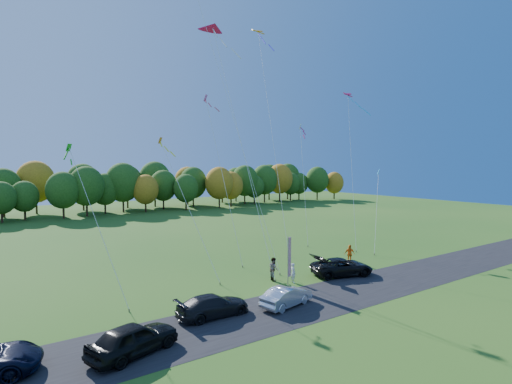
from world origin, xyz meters
TOP-DOWN VIEW (x-y plane):
  - ground at (0.00, 0.00)m, footprint 160.00×160.00m
  - asphalt_strip at (0.00, -4.00)m, footprint 90.00×6.00m
  - tree_line at (0.00, 55.00)m, footprint 116.00×12.00m
  - black_suv at (4.48, -0.57)m, footprint 5.84×3.97m
  - silver_sedan at (-4.17, -3.71)m, footprint 4.26×2.24m
  - dark_truck_a at (-9.10, -2.49)m, footprint 4.74×1.93m
  - dark_truck_b at (-14.81, -4.70)m, footprint 5.08×3.26m
  - person_tailgate_a at (-0.37, 0.15)m, footprint 0.50×0.65m
  - person_tailgate_b at (-1.26, 1.59)m, footprint 0.94×1.08m
  - person_east at (8.26, 2.03)m, footprint 1.13×0.82m
  - feather_flag at (-1.58, -0.80)m, footprint 0.50×0.28m
  - kite_delta_blue at (-2.13, 7.52)m, footprint 6.00×11.26m
  - kite_parafoil_orange at (7.31, 13.44)m, footprint 6.36×12.85m
  - kite_delta_red at (-1.78, 6.36)m, footprint 2.65×10.45m
  - kite_parafoil_rainbow at (15.03, 8.04)m, footprint 6.62×6.88m
  - kite_diamond_yellow at (-6.53, 6.64)m, footprint 2.51×7.77m
  - kite_diamond_green at (-14.46, 3.92)m, footprint 2.88×5.90m
  - kite_diamond_white at (11.92, 12.94)m, footprint 4.54×6.70m
  - kite_diamond_pink at (-1.50, 9.53)m, footprint 1.19×6.68m
  - kite_diamond_blue_low at (15.23, 4.51)m, footprint 5.18×3.93m

SIDE VIEW (x-z plane):
  - ground at x=0.00m, z-range 0.00..0.00m
  - tree_line at x=0.00m, z-range -5.00..5.00m
  - asphalt_strip at x=0.00m, z-range 0.00..0.01m
  - silver_sedan at x=-4.17m, z-range 0.00..1.34m
  - dark_truck_a at x=-9.10m, z-range 0.00..1.37m
  - black_suv at x=4.48m, z-range 0.00..1.49m
  - person_tailgate_a at x=-0.37m, z-range 0.00..1.59m
  - dark_truck_b at x=-14.81m, z-range 0.00..1.61m
  - person_east at x=8.26m, z-range 0.00..1.79m
  - person_tailgate_b at x=-1.26m, z-range 0.00..1.89m
  - feather_flag at x=-1.58m, z-range 0.45..4.52m
  - kite_diamond_blue_low at x=15.23m, z-range -0.24..9.07m
  - kite_diamond_green at x=-14.46m, z-range -0.15..11.13m
  - kite_diamond_yellow at x=-6.53m, z-range -0.16..12.10m
  - kite_diamond_white at x=11.92m, z-range -0.25..14.98m
  - kite_diamond_pink at x=-1.50m, z-range -0.04..16.91m
  - kite_parafoil_rainbow at x=15.03m, z-range -0.11..18.72m
  - kite_delta_red at x=-1.78m, z-range 1.02..25.14m
  - kite_parafoil_orange at x=7.31m, z-range -0.18..27.26m
  - kite_delta_blue at x=-2.13m, z-range -0.50..31.73m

